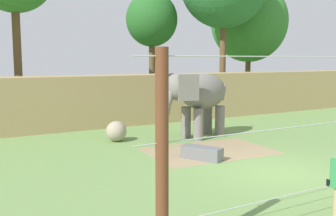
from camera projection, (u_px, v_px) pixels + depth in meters
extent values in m
plane|color=#6B8E4C|center=(279.00, 172.00, 11.72)|extent=(120.00, 120.00, 0.00)
cube|color=#937F5B|center=(210.00, 151.00, 14.47)|extent=(4.82, 3.44, 0.01)
cube|color=tan|center=(133.00, 99.00, 20.66)|extent=(36.00, 1.80, 2.58)
cylinder|color=slate|center=(198.00, 124.00, 16.32)|extent=(0.42, 0.42, 1.34)
cylinder|color=slate|center=(186.00, 122.00, 16.87)|extent=(0.42, 0.42, 1.34)
cylinder|color=slate|center=(220.00, 121.00, 17.22)|extent=(0.42, 0.42, 1.34)
cylinder|color=slate|center=(207.00, 119.00, 17.77)|extent=(0.42, 0.42, 1.34)
ellipsoid|color=slate|center=(203.00, 91.00, 16.88)|extent=(2.72, 1.83, 1.54)
ellipsoid|color=slate|center=(177.00, 87.00, 15.82)|extent=(1.15, 1.23, 1.11)
cube|color=slate|center=(189.00, 88.00, 15.45)|extent=(0.86, 0.29, 1.06)
cube|color=slate|center=(169.00, 86.00, 16.31)|extent=(0.75, 0.60, 1.06)
cylinder|color=slate|center=(169.00, 97.00, 15.59)|extent=(0.52, 0.40, 0.60)
cylinder|color=slate|center=(167.00, 108.00, 15.57)|extent=(0.38, 0.32, 0.56)
cylinder|color=slate|center=(166.00, 118.00, 15.57)|extent=(0.23, 0.23, 0.53)
cylinder|color=slate|center=(224.00, 92.00, 17.81)|extent=(0.31, 0.15, 0.77)
sphere|color=gray|center=(116.00, 131.00, 16.11)|extent=(0.85, 0.85, 0.85)
cylinder|color=brown|center=(162.00, 158.00, 6.31)|extent=(0.22, 0.22, 3.57)
cylinder|color=#338C4C|center=(332.00, 172.00, 7.72)|extent=(0.10, 0.10, 0.54)
cube|color=black|center=(328.00, 183.00, 7.73)|extent=(0.02, 0.07, 0.14)
cube|color=slate|center=(202.00, 153.00, 13.22)|extent=(1.09, 1.47, 0.44)
cylinder|color=brown|center=(223.00, 64.00, 27.76)|extent=(0.44, 0.44, 6.16)
cylinder|color=brown|center=(248.00, 77.00, 33.14)|extent=(0.44, 0.44, 3.81)
ellipsoid|color=#33752D|center=(249.00, 22.00, 32.57)|extent=(6.37, 6.37, 6.69)
cylinder|color=brown|center=(18.00, 63.00, 21.57)|extent=(0.44, 0.44, 6.35)
cylinder|color=brown|center=(152.00, 74.00, 28.10)|extent=(0.44, 0.44, 4.65)
ellipsoid|color=#235B23|center=(152.00, 19.00, 27.62)|extent=(3.66, 3.66, 3.84)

